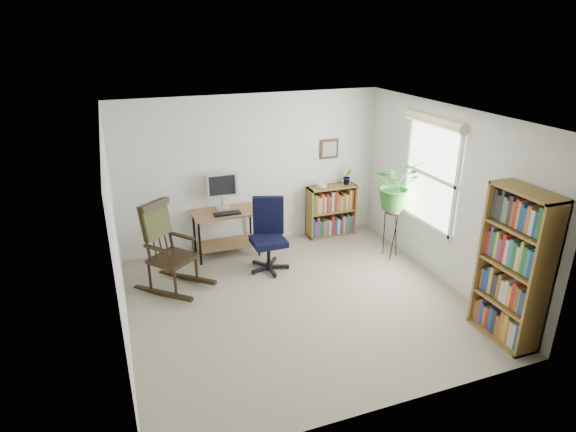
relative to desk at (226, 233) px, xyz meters
name	(u,v)px	position (x,y,z in m)	size (l,w,h in m)	color
floor	(299,302)	(0.53, -1.70, -0.35)	(4.20, 4.00, 0.00)	gray
ceiling	(301,116)	(0.53, -1.70, 2.05)	(4.20, 4.00, 0.00)	silver
wall_back	(252,172)	(0.53, 0.30, 0.85)	(4.20, 0.00, 2.40)	silver
wall_front	(387,299)	(0.53, -3.70, 0.85)	(4.20, 0.00, 2.40)	silver
wall_left	(116,242)	(-1.57, -1.70, 0.85)	(0.00, 4.00, 2.40)	silver
wall_right	(445,196)	(2.63, -1.70, 0.85)	(0.00, 4.00, 2.40)	silver
window	(430,176)	(2.59, -1.40, 1.05)	(0.12, 1.20, 1.50)	white
desk	(226,233)	(0.00, 0.00, 0.00)	(0.99, 0.54, 0.71)	olive
monitor	(222,191)	(0.00, 0.14, 0.63)	(0.46, 0.16, 0.56)	#B6B7BB
keyboard	(227,213)	(0.00, -0.12, 0.37)	(0.40, 0.15, 0.03)	black
office_chair	(268,236)	(0.45, -0.71, 0.18)	(0.58, 0.58, 1.07)	black
rocking_chair	(171,247)	(-0.92, -0.78, 0.26)	(0.64, 1.06, 1.23)	black
low_bookshelf	(331,211)	(1.84, 0.12, 0.08)	(0.82, 0.27, 0.87)	brown
tall_bookshelf	(514,267)	(2.45, -3.19, 0.53)	(0.33, 0.78, 1.78)	brown
plant_stand	(391,231)	(2.33, -0.97, 0.08)	(0.24, 0.24, 0.86)	black
spider_plant	(398,161)	(2.33, -0.97, 1.17)	(1.69, 1.88, 1.46)	#276724
potted_plant_small	(347,181)	(2.12, 0.13, 0.56)	(0.13, 0.24, 0.11)	#276724
framed_picture	(329,149)	(1.84, 0.27, 1.10)	(0.32, 0.04, 0.32)	black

